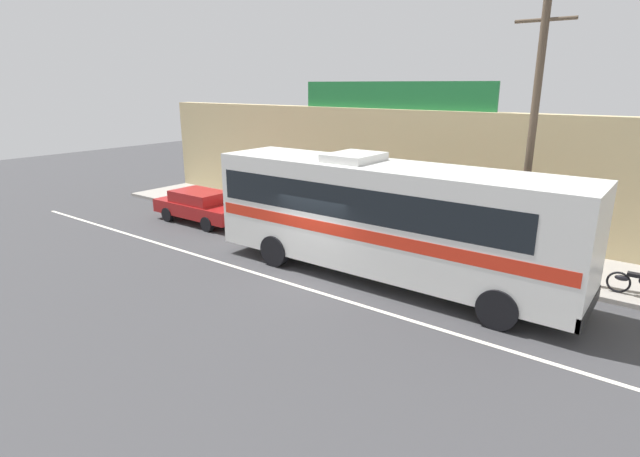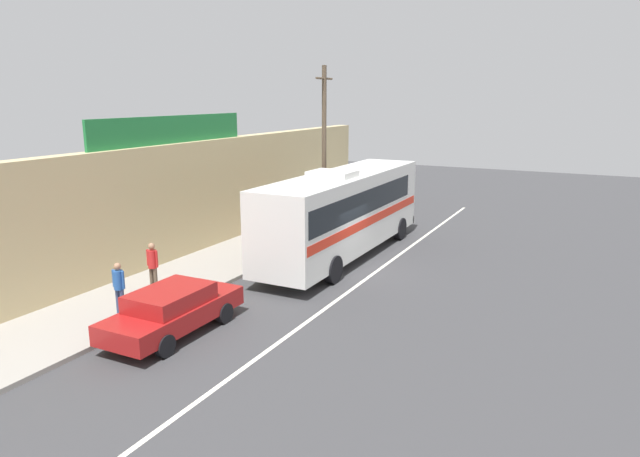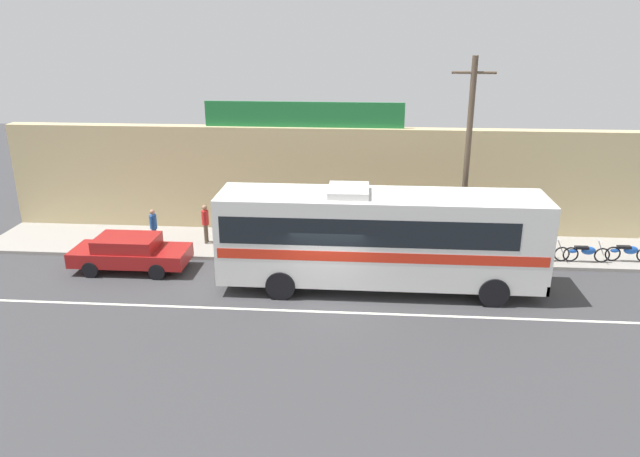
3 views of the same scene
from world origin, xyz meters
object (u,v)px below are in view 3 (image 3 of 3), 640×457
at_px(parked_car, 130,252).
at_px(motorcycle_blue, 586,252).
at_px(pedestrian_far_right, 153,225).
at_px(pedestrian_near_shop, 205,221).
at_px(motorcycle_green, 628,252).
at_px(utility_pole, 467,160).
at_px(pedestrian_by_curb, 427,223).
at_px(intercity_bus, 378,235).
at_px(motorcycle_orange, 544,251).

distance_m(parked_car, motorcycle_blue, 17.94).
bearing_deg(pedestrian_far_right, parked_car, -94.72).
relative_size(motorcycle_blue, pedestrian_near_shop, 1.08).
height_order(parked_car, motorcycle_green, parked_car).
relative_size(utility_pole, pedestrian_far_right, 4.86).
bearing_deg(pedestrian_far_right, pedestrian_near_shop, 15.61).
bearing_deg(pedestrian_by_curb, pedestrian_near_shop, -176.77).
xyz_separation_m(intercity_bus, pedestrian_far_right, (-9.35, 3.19, -0.98)).
height_order(parked_car, pedestrian_far_right, pedestrian_far_right).
bearing_deg(utility_pole, pedestrian_by_curb, 123.36).
distance_m(motorcycle_blue, pedestrian_far_right, 17.67).
relative_size(utility_pole, pedestrian_near_shop, 4.66).
distance_m(pedestrian_by_curb, pedestrian_far_right, 11.59).
bearing_deg(pedestrian_far_right, intercity_bus, -18.85).
bearing_deg(pedestrian_near_shop, parked_car, -128.64).
bearing_deg(motorcycle_green, motorcycle_orange, -176.82).
bearing_deg(intercity_bus, motorcycle_orange, 22.43).
bearing_deg(utility_pole, motorcycle_orange, 3.39).
bearing_deg(pedestrian_by_curb, pedestrian_far_right, -174.48).
xyz_separation_m(parked_car, motorcycle_orange, (16.23, 1.82, -0.17)).
xyz_separation_m(motorcycle_orange, pedestrian_by_curb, (-4.50, 1.54, 0.53)).
distance_m(intercity_bus, motorcycle_green, 10.54).
distance_m(utility_pole, pedestrian_far_right, 13.08).
relative_size(motorcycle_green, motorcycle_orange, 0.94).
bearing_deg(motorcycle_green, pedestrian_by_curb, 170.14).
distance_m(motorcycle_green, motorcycle_orange, 3.32).
relative_size(parked_car, pedestrian_by_curb, 2.71).
height_order(motorcycle_green, pedestrian_near_shop, pedestrian_near_shop).
bearing_deg(motorcycle_blue, utility_pole, -177.73).
distance_m(motorcycle_orange, pedestrian_far_right, 16.05).
height_order(motorcycle_blue, pedestrian_by_curb, pedestrian_by_curb).
distance_m(parked_car, pedestrian_far_right, 2.28).
xyz_separation_m(utility_pole, pedestrian_by_curb, (-1.15, 1.74, -3.14)).
relative_size(parked_car, pedestrian_near_shop, 2.63).
bearing_deg(motorcycle_orange, intercity_bus, -157.57).
relative_size(motorcycle_blue, pedestrian_by_curb, 1.11).
distance_m(intercity_bus, utility_pole, 4.73).
bearing_deg(motorcycle_blue, intercity_bus, -161.62).
bearing_deg(motorcycle_orange, motorcycle_blue, -0.05).
height_order(motorcycle_orange, pedestrian_far_right, pedestrian_far_right).
height_order(utility_pole, motorcycle_blue, utility_pole).
relative_size(parked_car, motorcycle_orange, 2.29).
bearing_deg(pedestrian_near_shop, motorcycle_orange, -4.13).
bearing_deg(intercity_bus, pedestrian_near_shop, 152.60).
bearing_deg(motorcycle_blue, pedestrian_near_shop, 176.29).
relative_size(intercity_bus, motorcycle_orange, 5.86).
height_order(utility_pole, pedestrian_far_right, utility_pole).
distance_m(intercity_bus, motorcycle_blue, 8.88).
xyz_separation_m(motorcycle_green, motorcycle_blue, (-1.70, -0.19, 0.00)).
relative_size(intercity_bus, pedestrian_by_curb, 6.94).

